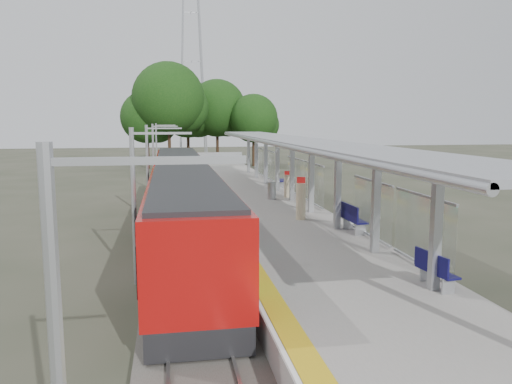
% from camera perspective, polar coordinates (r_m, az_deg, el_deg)
% --- Properties ---
extents(ground, '(200.00, 200.00, 0.00)m').
position_cam_1_polar(ground, '(12.69, 15.71, -18.41)').
color(ground, '#474438').
rests_on(ground, ground).
extents(trackbed, '(3.00, 70.00, 0.24)m').
position_cam_1_polar(trackbed, '(30.68, -8.70, -2.29)').
color(trackbed, '#59544C').
rests_on(trackbed, ground).
extents(platform, '(6.00, 50.00, 1.00)m').
position_cam_1_polar(platform, '(31.03, -0.38, -1.37)').
color(platform, gray).
rests_on(platform, ground).
extents(tactile_strip, '(0.60, 50.00, 0.02)m').
position_cam_1_polar(tactile_strip, '(30.64, -5.09, -0.56)').
color(tactile_strip, gold).
rests_on(tactile_strip, platform).
extents(end_fence, '(6.00, 0.10, 1.20)m').
position_cam_1_polar(end_fence, '(55.51, -4.70, 3.93)').
color(end_fence, '#9EA0A5').
rests_on(end_fence, platform).
extents(train, '(2.74, 27.60, 3.62)m').
position_cam_1_polar(train, '(24.58, -8.47, -0.30)').
color(train, black).
rests_on(train, ground).
extents(canopy, '(3.27, 38.00, 3.66)m').
position_cam_1_polar(canopy, '(27.25, 4.30, 5.12)').
color(canopy, '#9EA0A5').
rests_on(canopy, platform).
extents(pylon, '(8.00, 4.00, 38.00)m').
position_cam_1_polar(pylon, '(84.36, -7.40, 17.16)').
color(pylon, '#9EA0A5').
rests_on(pylon, ground).
extents(tree_cluster, '(19.11, 13.41, 12.41)m').
position_cam_1_polar(tree_cluster, '(62.27, -7.35, 9.52)').
color(tree_cluster, '#382316').
rests_on(tree_cluster, ground).
extents(catenary_masts, '(2.08, 48.16, 5.40)m').
position_cam_1_polar(catenary_masts, '(29.33, -12.13, 2.65)').
color(catenary_masts, '#9EA0A5').
rests_on(catenary_masts, ground).
extents(bench_near, '(0.62, 1.51, 1.00)m').
position_cam_1_polar(bench_near, '(14.89, 19.72, -8.27)').
color(bench_near, '#110E4A').
rests_on(bench_near, platform).
extents(bench_mid, '(0.59, 1.74, 1.17)m').
position_cam_1_polar(bench_mid, '(21.23, 10.93, -2.87)').
color(bench_mid, '#110E4A').
rests_on(bench_mid, platform).
extents(bench_far, '(0.87, 1.63, 1.07)m').
position_cam_1_polar(bench_far, '(35.29, 2.70, 1.51)').
color(bench_far, '#110E4A').
rests_on(bench_far, platform).
extents(info_pillar_near, '(0.46, 0.46, 2.02)m').
position_cam_1_polar(info_pillar_near, '(23.54, 5.15, -1.04)').
color(info_pillar_near, beige).
rests_on(info_pillar_near, platform).
extents(info_pillar_far, '(0.36, 0.36, 1.62)m').
position_cam_1_polar(info_pillar_far, '(30.37, 3.57, 0.69)').
color(info_pillar_far, beige).
rests_on(info_pillar_far, platform).
extents(litter_bin, '(0.61, 0.61, 1.02)m').
position_cam_1_polar(litter_bin, '(29.59, 1.81, 0.14)').
color(litter_bin, '#9EA0A5').
rests_on(litter_bin, platform).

